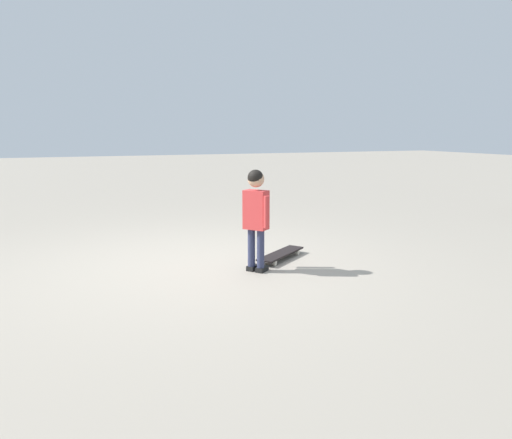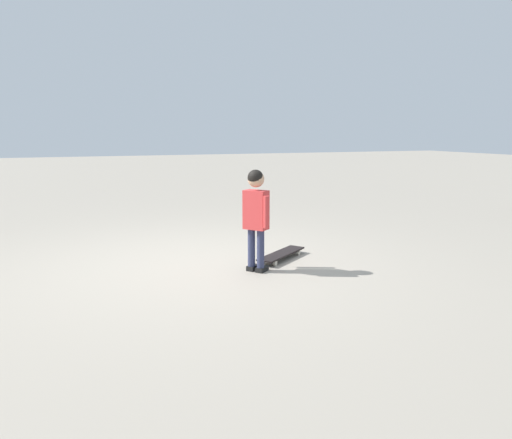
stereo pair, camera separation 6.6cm
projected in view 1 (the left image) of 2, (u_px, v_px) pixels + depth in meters
ground_plane at (190, 265)px, 5.25m from camera, size 50.00×50.00×0.00m
child_person at (256, 209)px, 4.90m from camera, size 0.40×0.27×1.06m
skateboard at (281, 254)px, 5.49m from camera, size 0.62×0.75×0.07m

